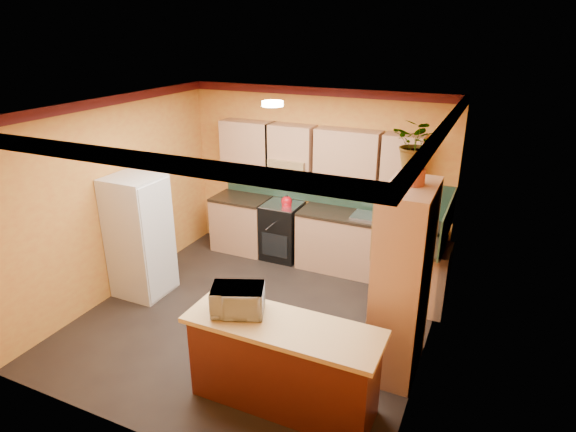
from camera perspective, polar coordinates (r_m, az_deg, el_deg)
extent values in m
plane|color=black|center=(6.37, -3.99, -12.06)|extent=(4.20, 4.20, 0.00)
cube|color=white|center=(5.37, -4.75, 12.71)|extent=(4.20, 4.20, 0.04)
cube|color=gold|center=(7.53, 3.34, 4.77)|extent=(4.20, 0.04, 2.70)
cube|color=gold|center=(4.22, -18.33, -10.59)|extent=(4.20, 0.04, 2.70)
cube|color=gold|center=(6.94, -19.76, 2.02)|extent=(0.04, 4.20, 2.70)
cube|color=gold|center=(5.14, 16.76, -4.40)|extent=(0.04, 4.20, 2.70)
cube|color=#1F392B|center=(7.49, 5.06, 3.30)|extent=(3.70, 0.02, 0.53)
cube|color=#1F392B|center=(6.49, 18.39, -0.69)|extent=(0.02, 1.40, 0.53)
cube|color=tan|center=(7.23, 3.66, 7.74)|extent=(3.10, 0.34, 0.70)
cylinder|color=white|center=(5.90, -1.84, 13.17)|extent=(0.26, 0.26, 0.06)
cube|color=tan|center=(7.53, 3.64, -2.65)|extent=(3.65, 0.60, 0.88)
cube|color=black|center=(7.35, 3.73, 0.62)|extent=(3.65, 0.62, 0.04)
cube|color=black|center=(7.74, -0.67, -1.77)|extent=(0.58, 0.58, 0.91)
cube|color=silver|center=(7.12, 9.56, -0.04)|extent=(0.48, 0.40, 0.03)
cube|color=tan|center=(6.65, 14.98, -6.83)|extent=(0.60, 0.80, 0.88)
cube|color=black|center=(6.45, 15.36, -3.22)|extent=(0.62, 0.80, 0.04)
cube|color=silver|center=(6.88, -17.18, -2.31)|extent=(0.68, 0.66, 1.70)
cube|color=tan|center=(5.16, 13.38, -7.66)|extent=(0.48, 0.90, 2.10)
cylinder|color=#983F25|center=(4.78, 14.66, 4.56)|extent=(0.22, 0.22, 0.16)
imported|color=tan|center=(4.70, 15.02, 8.27)|extent=(0.53, 0.49, 0.47)
cube|color=#502012|center=(4.89, -0.61, -17.44)|extent=(1.80, 0.55, 0.88)
cube|color=tan|center=(4.61, -0.63, -12.94)|extent=(1.90, 0.65, 0.05)
imported|color=silver|center=(4.72, -5.97, -9.88)|extent=(0.59, 0.50, 0.28)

